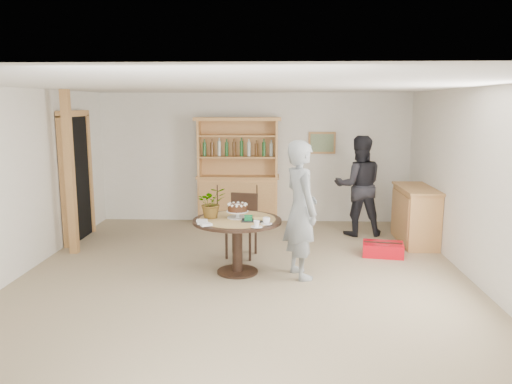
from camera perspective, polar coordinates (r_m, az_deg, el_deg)
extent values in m
plane|color=tan|center=(6.58, -1.58, -10.28)|extent=(7.00, 7.00, 0.00)
cube|color=white|center=(9.73, -0.18, 3.92)|extent=(6.00, 0.04, 2.50)
cube|color=white|center=(2.89, -6.62, -11.01)|extent=(6.00, 0.04, 2.50)
cube|color=white|center=(7.13, -26.45, 0.63)|extent=(0.04, 7.00, 2.50)
cube|color=white|center=(6.75, 24.68, 0.29)|extent=(0.04, 7.00, 2.50)
cube|color=white|center=(6.18, -1.69, 12.02)|extent=(6.00, 7.00, 0.04)
cube|color=tan|center=(9.70, 7.55, 5.59)|extent=(0.52, 0.03, 0.42)
cube|color=#59724C|center=(9.68, 7.56, 5.58)|extent=(0.44, 0.02, 0.34)
cube|color=black|center=(8.92, -19.88, 1.47)|extent=(0.10, 0.90, 2.10)
cube|color=tan|center=(8.45, -21.02, 0.96)|extent=(0.12, 0.10, 2.10)
cube|color=tan|center=(9.37, -18.62, 1.93)|extent=(0.12, 0.10, 2.10)
cube|color=tan|center=(8.83, -20.17, 8.42)|extent=(0.12, 1.10, 0.10)
cube|color=tan|center=(8.07, -20.51, 2.02)|extent=(0.12, 0.12, 2.50)
cube|color=tan|center=(9.61, -2.03, -0.99)|extent=(1.50, 0.50, 0.90)
cube|color=tan|center=(9.53, -2.05, 1.78)|extent=(1.56, 0.54, 0.04)
cube|color=tan|center=(9.56, -2.03, 5.13)|extent=(1.50, 0.04, 1.06)
cube|color=tan|center=(9.50, -6.51, 5.04)|extent=(0.04, 0.34, 1.06)
cube|color=tan|center=(9.39, 2.37, 5.04)|extent=(0.04, 0.34, 1.06)
cube|color=tan|center=(9.43, -2.09, 4.02)|extent=(1.44, 0.32, 0.03)
cube|color=tan|center=(9.40, -2.11, 6.45)|extent=(1.44, 0.32, 0.03)
cube|color=tan|center=(9.38, -2.12, 8.34)|extent=(1.62, 0.40, 0.06)
cylinder|color=#194C1E|center=(9.48, -5.49, 4.96)|extent=(0.07, 0.07, 0.28)
cylinder|color=#4C2D14|center=(9.46, -4.52, 4.96)|extent=(0.07, 0.07, 0.28)
cylinder|color=#B2BFB2|center=(9.44, -3.55, 4.96)|extent=(0.07, 0.07, 0.28)
cylinder|color=#194C1E|center=(9.42, -2.58, 4.96)|extent=(0.07, 0.07, 0.28)
cylinder|color=#4C2D14|center=(9.41, -1.61, 4.96)|extent=(0.07, 0.07, 0.28)
cylinder|color=#B2BFB2|center=(9.40, -0.63, 4.96)|extent=(0.07, 0.07, 0.28)
cylinder|color=#194C1E|center=(9.39, 0.35, 4.96)|extent=(0.07, 0.07, 0.28)
cylinder|color=#4C2D14|center=(9.39, 1.33, 4.95)|extent=(0.07, 0.07, 0.28)
cube|color=tan|center=(8.67, 17.77, -2.67)|extent=(0.50, 1.20, 0.90)
cube|color=tan|center=(8.59, 17.93, 0.39)|extent=(0.54, 1.26, 0.04)
cylinder|color=black|center=(6.74, -2.16, -3.31)|extent=(1.20, 1.20, 0.04)
cylinder|color=black|center=(6.83, -2.14, -6.33)|extent=(0.14, 0.14, 0.70)
cylinder|color=black|center=(6.94, -2.12, -9.07)|extent=(0.56, 0.56, 0.03)
cylinder|color=#A47D4F|center=(6.73, -2.16, -3.11)|extent=(1.04, 1.04, 0.01)
cube|color=black|center=(7.53, -1.69, -4.07)|extent=(0.49, 0.49, 0.04)
cube|color=black|center=(7.66, -1.33, -1.92)|extent=(0.42, 0.11, 0.46)
cube|color=black|center=(7.61, -1.34, -0.30)|extent=(0.42, 0.12, 0.05)
cube|color=black|center=(7.47, -3.39, -6.03)|extent=(0.04, 0.03, 0.44)
cube|color=black|center=(7.38, -0.69, -6.22)|extent=(0.04, 0.03, 0.44)
cube|color=black|center=(7.81, -2.62, -5.32)|extent=(0.03, 0.04, 0.44)
cube|color=black|center=(7.72, -0.04, -5.49)|extent=(0.03, 0.04, 0.44)
cylinder|color=white|center=(6.78, -2.13, -2.93)|extent=(0.28, 0.28, 0.01)
cylinder|color=white|center=(6.77, -2.13, -2.60)|extent=(0.05, 0.05, 0.08)
cylinder|color=white|center=(6.76, -2.14, -2.23)|extent=(0.30, 0.30, 0.01)
cylinder|color=#462114|center=(6.75, -2.14, -1.81)|extent=(0.26, 0.26, 0.09)
cylinder|color=white|center=(6.74, -2.14, -1.43)|extent=(0.08, 0.08, 0.01)
sphere|color=white|center=(6.73, -1.12, -1.45)|extent=(0.04, 0.04, 0.04)
sphere|color=white|center=(6.79, -1.23, -1.34)|extent=(0.04, 0.04, 0.04)
sphere|color=white|center=(6.84, -1.57, -1.27)|extent=(0.04, 0.04, 0.04)
sphere|color=white|center=(6.86, -2.06, -1.24)|extent=(0.04, 0.04, 0.04)
sphere|color=white|center=(6.85, -2.57, -1.26)|extent=(0.04, 0.04, 0.04)
sphere|color=white|center=(6.81, -2.97, -1.33)|extent=(0.04, 0.04, 0.04)
sphere|color=white|center=(6.75, -3.16, -1.43)|extent=(0.04, 0.04, 0.04)
sphere|color=white|center=(6.69, -3.07, -1.53)|extent=(0.04, 0.04, 0.04)
sphere|color=white|center=(6.65, -2.73, -1.61)|extent=(0.04, 0.04, 0.04)
sphere|color=white|center=(6.63, -2.22, -1.64)|extent=(0.04, 0.04, 0.04)
sphere|color=white|center=(6.64, -1.70, -1.62)|extent=(0.04, 0.04, 0.04)
sphere|color=white|center=(6.68, -1.29, -1.55)|extent=(0.04, 0.04, 0.04)
imported|color=#3F7233|center=(6.77, -5.09, -1.20)|extent=(0.47, 0.44, 0.42)
cube|color=black|center=(6.60, -0.34, -3.27)|extent=(0.30, 0.20, 0.01)
cube|color=#0C6C33|center=(6.60, -0.86, -2.98)|extent=(0.10, 0.10, 0.06)
cube|color=#0C6C33|center=(6.59, -0.86, -2.68)|extent=(0.11, 0.02, 0.01)
cylinder|color=white|center=(6.44, 1.19, -3.63)|extent=(0.15, 0.15, 0.01)
imported|color=white|center=(6.43, 1.19, -3.26)|extent=(0.10, 0.10, 0.08)
cylinder|color=white|center=(6.28, 0.06, -3.98)|extent=(0.15, 0.15, 0.01)
imported|color=white|center=(6.27, 0.06, -3.62)|extent=(0.08, 0.08, 0.07)
cube|color=white|center=(6.59, -6.21, -3.28)|extent=(0.14, 0.08, 0.03)
cube|color=white|center=(6.47, -6.11, -3.53)|extent=(0.16, 0.11, 0.03)
cube|color=white|center=(6.36, -5.71, -3.74)|extent=(0.16, 0.14, 0.03)
imported|color=gray|center=(6.59, 5.15, -2.01)|extent=(0.65, 0.78, 1.83)
imported|color=black|center=(8.89, 11.65, 0.70)|extent=(0.88, 0.70, 1.75)
cube|color=red|center=(7.89, 14.30, -6.36)|extent=(0.66, 0.49, 0.20)
cube|color=black|center=(7.86, 14.33, -5.62)|extent=(0.56, 0.13, 0.01)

